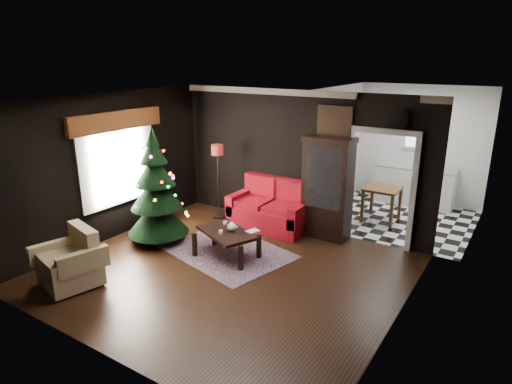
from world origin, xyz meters
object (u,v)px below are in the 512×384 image
Objects in this scene: floor_lamp at (218,182)px; christmas_tree at (156,189)px; kitchen_table at (381,204)px; wall_clock at (400,119)px; teapot at (232,227)px; armchair at (69,258)px; loveseat at (270,205)px; coffee_table at (227,244)px; curio_cabinet at (327,190)px.

christmas_tree reaches higher than floor_lamp.
wall_clock is at bearing -66.25° from kitchen_table.
teapot is (1.40, -1.45, -0.25)m from floor_lamp.
armchair is (-0.12, -3.61, -0.37)m from floor_lamp.
christmas_tree reaches higher than loveseat.
armchair is 6.23m from kitchen_table.
christmas_tree is 1.72m from coffee_table.
wall_clock reaches higher than christmas_tree.
wall_clock is at bearing 41.45° from coffee_table.
floor_lamp is at bearing 102.31° from armchair.
wall_clock is 0.43× the size of kitchen_table.
floor_lamp reaches higher than loveseat.
christmas_tree is at bearing 106.71° from armchair.
floor_lamp reaches higher than teapot.
floor_lamp is (-2.39, -0.33, -0.12)m from curio_cabinet.
loveseat is 2.27× the size of kitchen_table.
christmas_tree reaches higher than kitchen_table.
wall_clock is at bearing 41.73° from teapot.
kitchen_table is at bearing 46.19° from christmas_tree.
christmas_tree is 2.60× the size of armchair.
armchair reaches higher than coffee_table.
curio_cabinet reaches higher than armchair.
coffee_table is (1.52, 0.13, -0.79)m from christmas_tree.
loveseat is 1.29m from floor_lamp.
curio_cabinet is at bearing 7.75° from floor_lamp.
armchair is 4.76× the size of teapot.
coffee_table is at bearing -117.88° from kitchen_table.
loveseat is 1.57× the size of coffee_table.
floor_lamp is 9.13× the size of teapot.
wall_clock is 2.43m from kitchen_table.
wall_clock is (3.59, 0.51, 1.55)m from floor_lamp.
teapot is at bearing -138.27° from wall_clock.
kitchen_table is (3.25, 3.39, -0.67)m from christmas_tree.
armchair is at bearing -87.50° from christmas_tree.
christmas_tree is (-2.60, -1.96, 0.10)m from curio_cabinet.
floor_lamp is at bearing -172.25° from curio_cabinet.
coffee_table is at bearing -87.28° from loveseat.
loveseat is 2.33m from christmas_tree.
curio_cabinet is at bearing -171.47° from wall_clock.
armchair is at bearing -132.05° from wall_clock.
curio_cabinet reaches higher than loveseat.
floor_lamp is at bearing -175.14° from loveseat.
loveseat reaches higher than coffee_table.
curio_cabinet is 0.87× the size of christmas_tree.
armchair is at bearing -120.51° from kitchen_table.
kitchen_table is at bearing 65.56° from curio_cabinet.
christmas_tree is at bearing -133.81° from kitchen_table.
coffee_table is 6.10× the size of teapot.
coffee_table is (1.32, -1.50, -0.57)m from floor_lamp.
floor_lamp is 2.03m from teapot.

